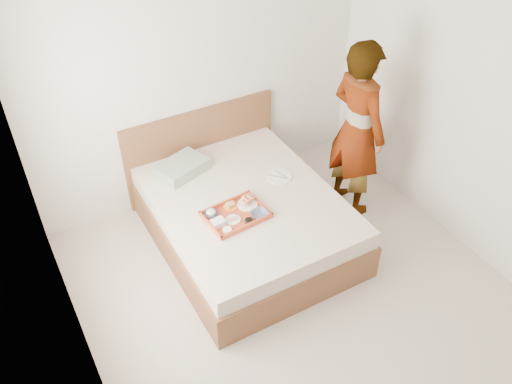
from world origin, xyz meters
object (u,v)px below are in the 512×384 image
object	(u,v)px
bed	(246,219)
dinner_plate	(279,176)
tray	(236,214)
person	(357,130)

from	to	relation	value
bed	dinner_plate	xyz separation A→B (m)	(0.43, 0.12, 0.27)
tray	dinner_plate	distance (m)	0.70
tray	dinner_plate	size ratio (longest dim) A/B	2.17
bed	person	bearing A→B (deg)	-1.73
person	tray	bearing A→B (deg)	91.27
bed	person	size ratio (longest dim) A/B	1.10
bed	person	world-z (taller)	person
tray	bed	bearing A→B (deg)	37.61
bed	person	xyz separation A→B (m)	(1.19, -0.04, 0.64)
tray	dinner_plate	world-z (taller)	tray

